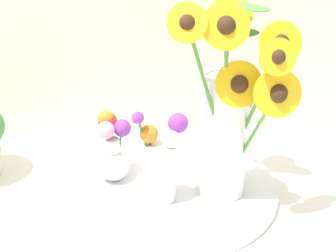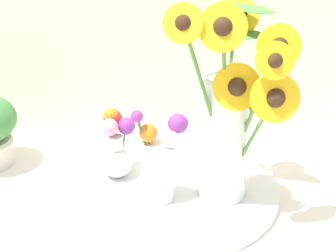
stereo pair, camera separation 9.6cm
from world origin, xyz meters
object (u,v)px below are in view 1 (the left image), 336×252
at_px(mason_jar_sunflowers, 228,115).
at_px(vase_small_center, 161,162).
at_px(serving_tray, 168,187).
at_px(vase_bulb_right, 112,148).

height_order(mason_jar_sunflowers, vase_small_center, mason_jar_sunflowers).
height_order(serving_tray, mason_jar_sunflowers, mason_jar_sunflowers).
xyz_separation_m(serving_tray, mason_jar_sunflowers, (0.11, -0.04, 0.19)).
bearing_deg(vase_small_center, mason_jar_sunflowers, 2.97).
relative_size(serving_tray, vase_small_center, 2.42).
height_order(vase_small_center, vase_bulb_right, vase_small_center).
bearing_deg(vase_bulb_right, vase_small_center, -42.53).
distance_m(mason_jar_sunflowers, vase_small_center, 0.16).
bearing_deg(vase_small_center, vase_bulb_right, 137.47).
bearing_deg(mason_jar_sunflowers, serving_tray, 160.08).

